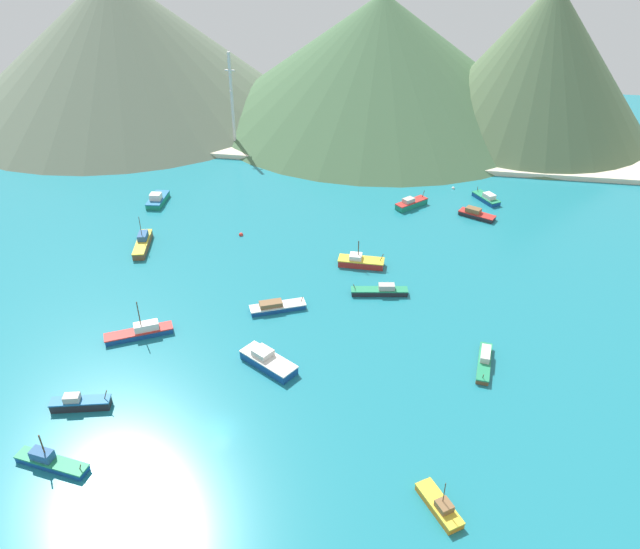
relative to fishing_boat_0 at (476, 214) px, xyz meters
The scene contains 22 objects.
ground 52.76m from the fishing_boat_0, 133.61° to the right, with size 260.00×280.00×0.50m.
fishing_boat_0 is the anchor object (origin of this frame).
fishing_boat_1 76.27m from the fishing_boat_0, 95.78° to the right, with size 5.77×6.99×4.93m.
fishing_boat_2 14.31m from the fishing_boat_0, 169.25° to the left, with size 7.21×7.35×2.92m.
fishing_boat_3 53.51m from the fishing_boat_0, 130.71° to the right, with size 9.59×5.98×1.85m.
fishing_boat_4 8.91m from the fishing_boat_0, 72.05° to the left, with size 6.26×7.40×2.11m.
fishing_boat_5 74.70m from the fishing_boat_0, 136.97° to the right, with size 10.41×7.08×6.52m.
fishing_boat_6 87.86m from the fishing_boat_0, 129.89° to the right, with size 8.28×3.77×2.92m.
fishing_boat_7 94.96m from the fishing_boat_0, 125.50° to the right, with size 9.89×3.46×5.15m.
fishing_boat_8 63.87m from the fishing_boat_0, 121.10° to the right, with size 9.59×7.58×2.46m.
fishing_boat_9 70.60m from the fishing_boat_0, behind, with size 3.87×8.23×2.71m.
fishing_boat_10 49.22m from the fishing_boat_0, 91.28° to the right, with size 2.96×9.16×1.90m.
fishing_boat_11 69.97m from the fishing_boat_0, 159.85° to the right, with size 4.58×10.47×6.53m.
fishing_boat_12 37.54m from the fishing_boat_0, 118.60° to the right, with size 10.11×3.47×2.06m.
fishing_boat_13 32.85m from the fishing_boat_0, 133.13° to the right, with size 8.60×2.90×5.25m.
buoy_0 14.83m from the fishing_boat_0, 107.94° to the left, with size 0.73×0.73×0.73m.
buoy_1 50.56m from the fishing_boat_0, 161.23° to the right, with size 0.90×0.90×0.90m.
beach_strip 48.51m from the fishing_boat_0, 138.59° to the left, with size 247.00×17.28×1.20m, color beige.
hill_west 121.56m from the fishing_boat_0, 150.78° to the left, with size 105.91×105.91×40.66m.
hill_central 71.33m from the fishing_boat_0, 112.71° to the left, with size 104.38×104.38×35.61m.
hill_east 61.53m from the fishing_boat_0, 72.53° to the left, with size 65.33×65.33×40.63m.
radio_tower 70.93m from the fishing_boat_0, 153.57° to the left, with size 2.54×2.03×25.37m.
Camera 1 is at (22.51, -54.58, 60.88)m, focal length 34.55 mm.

